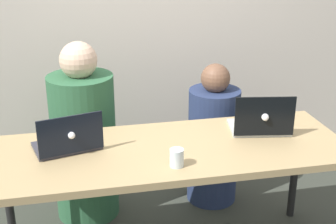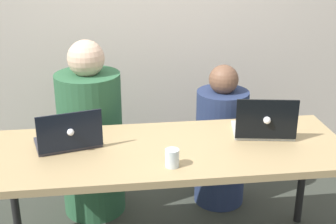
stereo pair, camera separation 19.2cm
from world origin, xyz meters
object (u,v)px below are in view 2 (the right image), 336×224
object	(u,v)px
person_on_right	(221,143)
laptop_back_right	(263,127)
person_on_left	(91,139)
water_glass_center	(172,159)
laptop_back_left	(69,138)

from	to	relation	value
person_on_right	laptop_back_right	world-z (taller)	person_on_right
person_on_left	person_on_right	size ratio (longest dim) A/B	1.19
person_on_right	water_glass_center	xyz separation A→B (m)	(-0.47, -0.86, 0.34)
laptop_back_right	water_glass_center	distance (m)	0.65
water_glass_center	laptop_back_left	bearing A→B (deg)	150.68
person_on_right	laptop_back_left	world-z (taller)	person_on_right
laptop_back_left	water_glass_center	distance (m)	0.60
laptop_back_right	laptop_back_left	world-z (taller)	laptop_back_right
person_on_left	water_glass_center	distance (m)	0.99
water_glass_center	laptop_back_right	bearing A→B (deg)	28.31
person_on_left	laptop_back_left	xyz separation A→B (m)	(-0.09, -0.56, 0.27)
person_on_left	laptop_back_right	world-z (taller)	person_on_left
person_on_left	person_on_right	bearing A→B (deg)	-166.07
laptop_back_left	person_on_right	bearing A→B (deg)	-164.52
laptop_back_right	person_on_right	bearing A→B (deg)	-69.60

